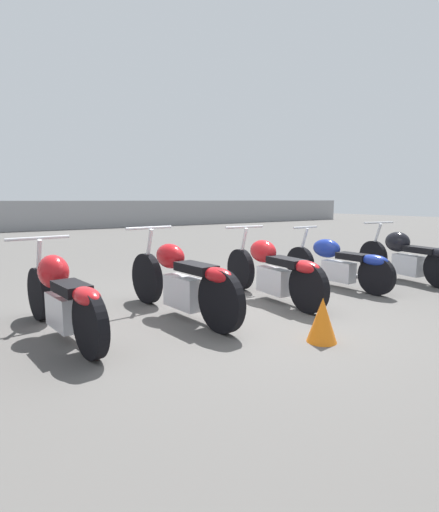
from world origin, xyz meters
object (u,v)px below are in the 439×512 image
Objects in this scene: motorcycle_slot_3 at (273,270)px; traffic_cone_near at (322,320)px; motorcycle_slot_2 at (181,280)px; motorcycle_slot_4 at (337,263)px; motorcycle_slot_1 at (62,297)px; motorcycle_slot_5 at (407,256)px.

traffic_cone_near is (-0.68, -1.53, -0.21)m from motorcycle_slot_3.
motorcycle_slot_2 is 2.87m from motorcycle_slot_4.
traffic_cone_near is (0.74, -1.52, -0.22)m from motorcycle_slot_2.
motorcycle_slot_1 is at bearing 143.44° from traffic_cone_near.
motorcycle_slot_3 reaches higher than motorcycle_slot_4.
motorcycle_slot_1 is 0.94× the size of motorcycle_slot_2.
motorcycle_slot_1 is 4.22m from motorcycle_slot_4.
motorcycle_slot_2 is 1.04× the size of motorcycle_slot_3.
motorcycle_slot_2 is at bearing -176.41° from motorcycle_slot_3.
motorcycle_slot_3 is (1.43, 0.00, -0.01)m from motorcycle_slot_2.
motorcycle_slot_5 reaches higher than traffic_cone_near.
motorcycle_slot_3 is 1.45m from motorcycle_slot_4.
motorcycle_slot_5 is at bearing -1.16° from motorcycle_slot_3.
motorcycle_slot_2 reaches higher than motorcycle_slot_4.
motorcycle_slot_1 is 4.74× the size of traffic_cone_near.
motorcycle_slot_3 is 1.05× the size of motorcycle_slot_4.
motorcycle_slot_5 is 4.61× the size of traffic_cone_near.
motorcycle_slot_2 is (1.35, -0.03, 0.02)m from motorcycle_slot_1.
motorcycle_slot_5 is (4.27, -0.23, -0.01)m from motorcycle_slot_2.
motorcycle_slot_3 is at bearing -178.80° from motorcycle_slot_4.
traffic_cone_near is at bearing -42.81° from motorcycle_slot_1.
motorcycle_slot_2 is 1.09× the size of motorcycle_slot_4.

